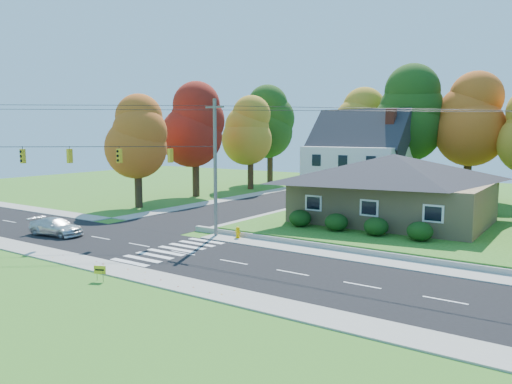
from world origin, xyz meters
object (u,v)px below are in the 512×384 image
ranch_house (393,187)px  fire_hydrant (238,233)px  white_car (329,186)px  silver_sedan (56,227)px

ranch_house → fire_hydrant: size_ratio=16.29×
ranch_house → white_car: (-14.97, 19.31, -2.55)m
ranch_house → silver_sedan: size_ratio=3.31×
silver_sedan → fire_hydrant: silver_sedan is taller
silver_sedan → white_car: white_car is taller
silver_sedan → white_car: bearing=-14.8°
fire_hydrant → ranch_house: bearing=54.3°
ranch_house → white_car: size_ratio=3.46×
ranch_house → fire_hydrant: ranch_house is taller
ranch_house → silver_sedan: 26.15m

